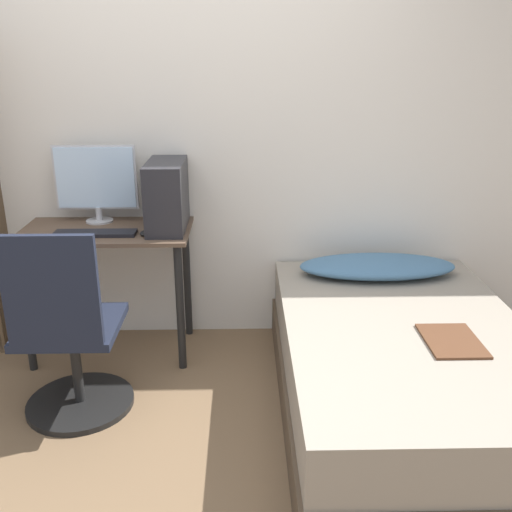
{
  "coord_description": "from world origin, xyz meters",
  "views": [
    {
      "loc": [
        0.34,
        -1.88,
        1.68
      ],
      "look_at": [
        0.4,
        0.73,
        0.75
      ],
      "focal_mm": 40.0,
      "sensor_mm": 36.0,
      "label": 1
    }
  ],
  "objects_px": {
    "office_chair": "(70,346)",
    "bed": "(403,369)",
    "monitor": "(96,181)",
    "pc_tower": "(167,195)",
    "keyboard": "(95,233)"
  },
  "relations": [
    {
      "from": "monitor",
      "to": "pc_tower",
      "type": "height_order",
      "value": "monitor"
    },
    {
      "from": "office_chair",
      "to": "monitor",
      "type": "distance_m",
      "value": 1.01
    },
    {
      "from": "keyboard",
      "to": "pc_tower",
      "type": "relative_size",
      "value": 1.01
    },
    {
      "from": "monitor",
      "to": "pc_tower",
      "type": "relative_size",
      "value": 1.07
    },
    {
      "from": "office_chair",
      "to": "monitor",
      "type": "relative_size",
      "value": 2.09
    },
    {
      "from": "keyboard",
      "to": "office_chair",
      "type": "bearing_deg",
      "value": -93.37
    },
    {
      "from": "bed",
      "to": "monitor",
      "type": "distance_m",
      "value": 1.95
    },
    {
      "from": "pc_tower",
      "to": "office_chair",
      "type": "bearing_deg",
      "value": -122.27
    },
    {
      "from": "office_chair",
      "to": "monitor",
      "type": "bearing_deg",
      "value": 90.5
    },
    {
      "from": "office_chair",
      "to": "bed",
      "type": "bearing_deg",
      "value": -0.6
    },
    {
      "from": "bed",
      "to": "pc_tower",
      "type": "height_order",
      "value": "pc_tower"
    },
    {
      "from": "bed",
      "to": "keyboard",
      "type": "height_order",
      "value": "keyboard"
    },
    {
      "from": "monitor",
      "to": "pc_tower",
      "type": "xyz_separation_m",
      "value": [
        0.42,
        -0.14,
        -0.05
      ]
    },
    {
      "from": "office_chair",
      "to": "bed",
      "type": "distance_m",
      "value": 1.6
    },
    {
      "from": "bed",
      "to": "pc_tower",
      "type": "relative_size",
      "value": 4.17
    }
  ]
}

